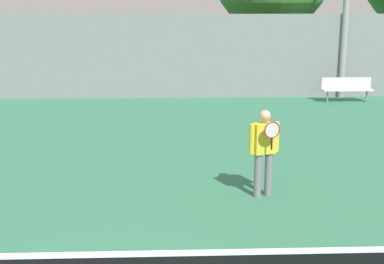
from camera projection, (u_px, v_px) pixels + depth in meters
The scene contains 3 objects.
tennis_player at pixel (264, 148), 9.83m from camera, with size 0.58×0.49×1.65m.
bench_courtside_far at pixel (347, 87), 19.26m from camera, with size 1.79×0.40×0.87m.
back_fence at pixel (147, 57), 19.78m from camera, with size 34.43×0.06×3.10m.
Camera 1 is at (0.85, -5.13, 3.58)m, focal length 50.00 mm.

